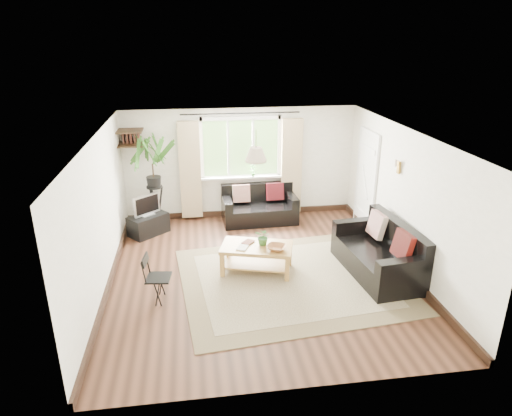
{
  "coord_description": "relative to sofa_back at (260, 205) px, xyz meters",
  "views": [
    {
      "loc": [
        -1.03,
        -6.82,
        3.85
      ],
      "look_at": [
        0.0,
        0.4,
        1.05
      ],
      "focal_mm": 32.0,
      "sensor_mm": 36.0,
      "label": 1
    }
  ],
  "objects": [
    {
      "name": "wall_sconce",
      "position": [
        2.08,
        -1.99,
        1.37
      ],
      "size": [
        0.12,
        0.12,
        0.28
      ],
      "primitive_type": null,
      "color": "beige",
      "rests_on": "wall_right"
    },
    {
      "name": "window",
      "position": [
        -0.35,
        0.42,
        1.18
      ],
      "size": [
        2.5,
        0.16,
        2.16
      ],
      "primitive_type": null,
      "color": "white",
      "rests_on": "wall_back"
    },
    {
      "name": "rug",
      "position": [
        0.14,
        -2.59,
        -0.36
      ],
      "size": [
        3.86,
        3.4,
        0.02
      ],
      "primitive_type": "cube",
      "rotation": [
        0.0,
        0.0,
        0.1
      ],
      "color": "#BDB693",
      "rests_on": "floor"
    },
    {
      "name": "wall_back",
      "position": [
        -0.35,
        0.46,
        0.83
      ],
      "size": [
        5.0,
        0.02,
        2.4
      ],
      "primitive_type": "cube",
      "color": "silver",
      "rests_on": "floor"
    },
    {
      "name": "wall_front",
      "position": [
        -0.35,
        -5.04,
        0.83
      ],
      "size": [
        5.0,
        0.02,
        2.4
      ],
      "primitive_type": "cube",
      "color": "silver",
      "rests_on": "floor"
    },
    {
      "name": "folding_chair",
      "position": [
        -1.98,
        -2.91,
        0.01
      ],
      "size": [
        0.44,
        0.44,
        0.76
      ],
      "primitive_type": null,
      "rotation": [
        0.0,
        0.0,
        1.45
      ],
      "color": "black",
      "rests_on": "floor"
    },
    {
      "name": "door",
      "position": [
        2.12,
        -0.59,
        0.63
      ],
      "size": [
        0.06,
        0.96,
        2.06
      ],
      "primitive_type": "cube",
      "color": "silver",
      "rests_on": "wall_right"
    },
    {
      "name": "bowl",
      "position": [
        -0.08,
        -2.41,
        0.15
      ],
      "size": [
        0.42,
        0.42,
        0.08
      ],
      "primitive_type": "imported",
      "rotation": [
        0.0,
        0.0,
        -0.44
      ],
      "color": "#935B32",
      "rests_on": "coffee_table"
    },
    {
      "name": "corner_shelf",
      "position": [
        -2.6,
        0.21,
        1.52
      ],
      "size": [
        0.5,
        0.5,
        0.34
      ],
      "primitive_type": null,
      "color": "black",
      "rests_on": "wall_back"
    },
    {
      "name": "wall_left",
      "position": [
        -2.85,
        -2.29,
        0.83
      ],
      "size": [
        0.02,
        5.5,
        2.4
      ],
      "primitive_type": "cube",
      "color": "silver",
      "rests_on": "floor"
    },
    {
      "name": "palm_stand",
      "position": [
        -2.19,
        0.02,
        0.61
      ],
      "size": [
        0.84,
        0.84,
        1.96
      ],
      "primitive_type": null,
      "rotation": [
        0.0,
        0.0,
        -0.11
      ],
      "color": "black",
      "rests_on": "floor"
    },
    {
      "name": "coffee_table",
      "position": [
        -0.38,
        -2.21,
        -0.13
      ],
      "size": [
        1.33,
        0.96,
        0.49
      ],
      "primitive_type": null,
      "rotation": [
        0.0,
        0.0,
        -0.28
      ],
      "color": "olive",
      "rests_on": "floor"
    },
    {
      "name": "tv",
      "position": [
        -2.34,
        -0.34,
        0.27
      ],
      "size": [
        0.58,
        0.53,
        0.45
      ],
      "primitive_type": null,
      "rotation": [
        0.0,
        0.0,
        0.71
      ],
      "color": "#A5A5AA",
      "rests_on": "tv_stand"
    },
    {
      "name": "wall_right",
      "position": [
        2.15,
        -2.29,
        0.83
      ],
      "size": [
        0.02,
        5.5,
        2.4
      ],
      "primitive_type": "cube",
      "color": "silver",
      "rests_on": "floor"
    },
    {
      "name": "sofa_right",
      "position": [
        1.64,
        -2.56,
        0.06
      ],
      "size": [
        1.91,
        1.09,
        0.86
      ],
      "primitive_type": null,
      "rotation": [
        0.0,
        0.0,
        -1.47
      ],
      "color": "black",
      "rests_on": "floor"
    },
    {
      "name": "tv_stand",
      "position": [
        -2.34,
        -0.34,
        -0.17
      ],
      "size": [
        0.87,
        0.83,
        0.41
      ],
      "primitive_type": "cube",
      "rotation": [
        0.0,
        0.0,
        0.71
      ],
      "color": "black",
      "rests_on": "floor"
    },
    {
      "name": "book_a",
      "position": [
        -0.7,
        -2.23,
        0.12
      ],
      "size": [
        0.24,
        0.27,
        0.02
      ],
      "primitive_type": "imported",
      "rotation": [
        0.0,
        0.0,
        -0.45
      ],
      "color": "silver",
      "rests_on": "coffee_table"
    },
    {
      "name": "pendant_lamp",
      "position": [
        -0.35,
        -1.89,
        1.68
      ],
      "size": [
        0.36,
        0.36,
        0.54
      ],
      "primitive_type": null,
      "color": "beige",
      "rests_on": "ceiling"
    },
    {
      "name": "ceiling",
      "position": [
        -0.35,
        -2.29,
        2.03
      ],
      "size": [
        5.5,
        5.5,
        0.0
      ],
      "primitive_type": "plane",
      "rotation": [
        3.14,
        0.0,
        0.0
      ],
      "color": "white",
      "rests_on": "floor"
    },
    {
      "name": "sill_plant",
      "position": [
        -0.1,
        0.34,
        0.69
      ],
      "size": [
        0.14,
        0.1,
        0.27
      ],
      "primitive_type": "imported",
      "color": "#2D6023",
      "rests_on": "window"
    },
    {
      "name": "table_plant",
      "position": [
        -0.26,
        -2.19,
        0.26
      ],
      "size": [
        0.36,
        0.35,
        0.3
      ],
      "primitive_type": "imported",
      "rotation": [
        0.0,
        0.0,
        -0.63
      ],
      "color": "#316428",
      "rests_on": "coffee_table"
    },
    {
      "name": "book_b",
      "position": [
        -0.57,
        -2.02,
        0.13
      ],
      "size": [
        0.26,
        0.27,
        0.02
      ],
      "primitive_type": "imported",
      "rotation": [
        0.0,
        0.0,
        -0.71
      ],
      "color": "brown",
      "rests_on": "coffee_table"
    },
    {
      "name": "sofa_back",
      "position": [
        0.0,
        0.0,
        0.0
      ],
      "size": [
        1.61,
        0.85,
        0.74
      ],
      "primitive_type": null,
      "rotation": [
        0.0,
        0.0,
        0.04
      ],
      "color": "black",
      "rests_on": "floor"
    },
    {
      "name": "floor",
      "position": [
        -0.35,
        -2.29,
        -0.37
      ],
      "size": [
        5.5,
        5.5,
        0.0
      ],
      "primitive_type": "plane",
      "color": "black",
      "rests_on": "ground"
    }
  ]
}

